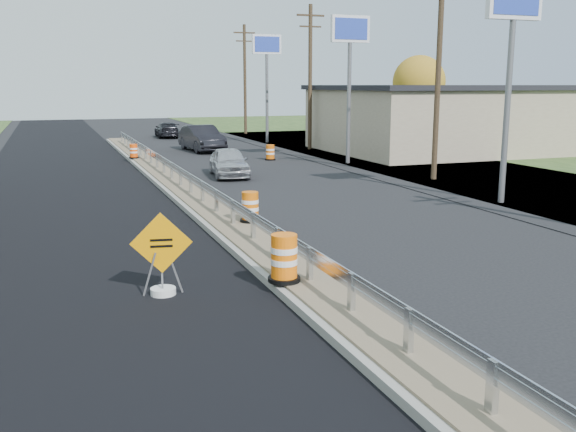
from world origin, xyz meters
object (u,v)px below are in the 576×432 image
object	(u,v)px
car_dark_mid	(202,138)
caution_sign	(162,274)
barrel_median_mid	(250,207)
car_dark_far	(167,130)
barrel_median_near	(284,259)
car_silver	(229,162)
barrel_shoulder_mid	(270,153)
barrel_median_far	(134,151)

from	to	relation	value
car_dark_mid	caution_sign	bearing A→B (deg)	-109.54
barrel_median_mid	car_dark_far	world-z (taller)	car_dark_far
barrel_median_near	car_silver	world-z (taller)	car_silver
barrel_median_near	car_dark_mid	xyz separation A→B (m)	(5.01, 29.44, 0.13)
barrel_shoulder_mid	car_dark_far	size ratio (longest dim) A/B	0.20
car_silver	barrel_median_near	bearing A→B (deg)	-94.22
barrel_median_near	car_silver	xyz separation A→B (m)	(3.53, 17.25, -0.02)
caution_sign	barrel_median_near	size ratio (longest dim) A/B	1.73
barrel_median_far	caution_sign	bearing A→B (deg)	-95.78
caution_sign	barrel_median_mid	distance (m)	6.37
caution_sign	barrel_median_near	xyz separation A→B (m)	(2.42, -0.67, 0.27)
caution_sign	barrel_median_mid	size ratio (longest dim) A/B	1.92
car_silver	car_dark_far	bearing A→B (deg)	94.24
caution_sign	car_dark_mid	xyz separation A→B (m)	(7.44, 28.77, 0.40)
car_silver	barrel_median_mid	bearing A→B (deg)	-94.81
barrel_median_mid	car_dark_far	distance (m)	35.74
barrel_median_mid	car_silver	world-z (taller)	car_silver
barrel_median_far	car_dark_mid	size ratio (longest dim) A/B	0.15
barrel_median_near	barrel_shoulder_mid	distance (m)	24.20
barrel_shoulder_mid	car_silver	xyz separation A→B (m)	(-4.02, -5.74, 0.26)
car_silver	car_dark_far	distance (m)	24.31
barrel_shoulder_mid	car_dark_far	xyz separation A→B (m)	(-2.71, 18.53, 0.21)
caution_sign	barrel_shoulder_mid	distance (m)	24.45
barrel_median_mid	car_dark_far	bearing A→B (deg)	84.00
barrel_median_mid	car_silver	bearing A→B (deg)	77.86
barrel_median_near	barrel_median_far	xyz separation A→B (m)	(0.00, 24.63, -0.10)
barrel_median_far	car_dark_far	size ratio (longest dim) A/B	0.18
barrel_median_mid	barrel_shoulder_mid	bearing A→B (deg)	69.24
barrel_shoulder_mid	car_dark_far	world-z (taller)	car_dark_far
caution_sign	barrel_median_near	distance (m)	2.53
barrel_median_far	car_dark_far	distance (m)	17.57
caution_sign	car_dark_mid	size ratio (longest dim) A/B	0.34
car_dark_mid	car_dark_far	xyz separation A→B (m)	(-0.17, 12.08, -0.21)
barrel_median_mid	barrel_median_far	size ratio (longest dim) A/B	1.14
car_silver	car_dark_far	xyz separation A→B (m)	(1.31, 24.27, -0.06)
barrel_median_mid	car_silver	xyz separation A→B (m)	(2.43, 11.27, 0.02)
car_silver	car_dark_mid	bearing A→B (deg)	90.38
barrel_median_far	barrel_shoulder_mid	bearing A→B (deg)	-12.26
barrel_shoulder_mid	barrel_median_near	bearing A→B (deg)	-108.18
barrel_median_far	car_dark_mid	distance (m)	6.95
barrel_shoulder_mid	caution_sign	bearing A→B (deg)	-114.08
barrel_median_near	car_dark_far	distance (m)	41.80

